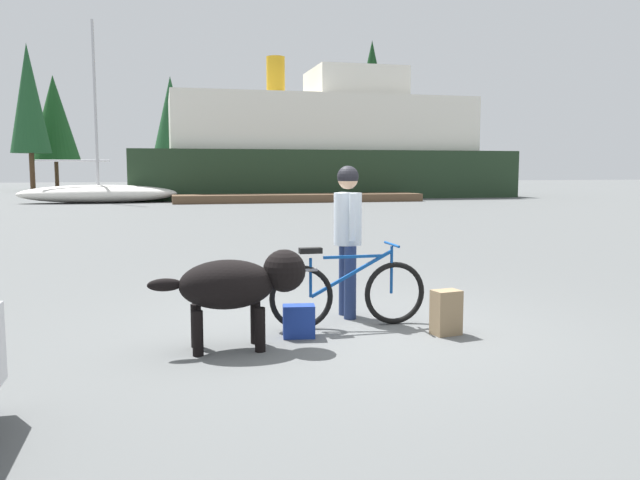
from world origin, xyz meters
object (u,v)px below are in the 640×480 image
object	(u,v)px
backpack	(446,312)
dog	(239,284)
handbag_pannier	(299,321)
person_cyclist	(348,226)
bicycle	(348,292)
sailboat_moored	(98,193)
ferry_boat	(321,149)

from	to	relation	value
backpack	dog	bearing A→B (deg)	-179.58
handbag_pannier	person_cyclist	bearing A→B (deg)	46.26
bicycle	sailboat_moored	distance (m)	27.85
dog	sailboat_moored	bearing A→B (deg)	97.76
handbag_pannier	ferry_boat	xyz separation A→B (m)	(8.23, 32.48, 2.74)
person_cyclist	sailboat_moored	world-z (taller)	sailboat_moored
backpack	sailboat_moored	world-z (taller)	sailboat_moored
sailboat_moored	handbag_pannier	bearing A→B (deg)	-80.88
person_cyclist	sailboat_moored	distance (m)	27.43
bicycle	dog	bearing A→B (deg)	-155.34
bicycle	handbag_pannier	distance (m)	0.71
person_cyclist	handbag_pannier	bearing A→B (deg)	-133.74
person_cyclist	dog	distance (m)	1.76
backpack	bicycle	bearing A→B (deg)	148.51
dog	ferry_boat	distance (m)	33.99
person_cyclist	dog	bearing A→B (deg)	-143.05
person_cyclist	bicycle	bearing A→B (deg)	-106.02
sailboat_moored	backpack	bearing A→B (deg)	-77.99
handbag_pannier	sailboat_moored	bearing A→B (deg)	99.12
backpack	handbag_pannier	bearing A→B (deg)	170.74
bicycle	ferry_boat	world-z (taller)	ferry_boat
bicycle	handbag_pannier	world-z (taller)	bicycle
person_cyclist	backpack	world-z (taller)	person_cyclist
handbag_pannier	sailboat_moored	world-z (taller)	sailboat_moored
bicycle	handbag_pannier	size ratio (longest dim) A/B	5.22
bicycle	dog	distance (m)	1.38
ferry_boat	handbag_pannier	bearing A→B (deg)	-104.22
dog	handbag_pannier	bearing A→B (deg)	22.39
person_cyclist	ferry_boat	bearing A→B (deg)	76.70
bicycle	sailboat_moored	world-z (taller)	sailboat_moored
dog	sailboat_moored	distance (m)	28.22
bicycle	ferry_boat	xyz separation A→B (m)	(7.63, 32.17, 2.53)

